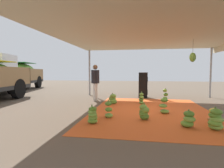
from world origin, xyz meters
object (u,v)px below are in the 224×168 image
object	(u,v)px
banana_bunch_4	(144,112)
banana_bunch_3	(164,106)
banana_bunch_0	(109,110)
cargo_truck_far	(11,73)
banana_bunch_2	(141,99)
banana_bunch_6	(93,115)
banana_bunch_9	(216,120)
worker_0	(95,80)
banana_bunch_8	(188,120)
banana_bunch_5	(113,99)
banana_bunch_7	(165,95)
banana_bunch_1	(214,116)
speaker_stack	(143,85)

from	to	relation	value
banana_bunch_4	banana_bunch_3	bearing A→B (deg)	-36.71
banana_bunch_0	cargo_truck_far	xyz separation A→B (m)	(6.31, 8.27, 1.04)
banana_bunch_0	banana_bunch_2	bearing A→B (deg)	-22.18
banana_bunch_6	banana_bunch_0	bearing A→B (deg)	-27.59
banana_bunch_9	cargo_truck_far	size ratio (longest dim) A/B	0.08
banana_bunch_2	worker_0	xyz separation A→B (m)	(0.58, 2.14, 0.76)
banana_bunch_9	banana_bunch_6	bearing A→B (deg)	88.47
banana_bunch_8	worker_0	world-z (taller)	worker_0
banana_bunch_5	banana_bunch_7	bearing A→B (deg)	-59.75
banana_bunch_6	banana_bunch_9	bearing A→B (deg)	-91.53
banana_bunch_3	banana_bunch_5	size ratio (longest dim) A/B	1.18
banana_bunch_2	banana_bunch_5	xyz separation A→B (m)	(-0.16, 1.19, -0.02)
banana_bunch_2	banana_bunch_6	size ratio (longest dim) A/B	1.07
banana_bunch_4	banana_bunch_5	world-z (taller)	banana_bunch_4
banana_bunch_1	banana_bunch_9	distance (m)	0.66
banana_bunch_1	banana_bunch_4	bearing A→B (deg)	89.68
banana_bunch_1	banana_bunch_7	world-z (taller)	banana_bunch_7
banana_bunch_4	cargo_truck_far	xyz separation A→B (m)	(6.37, 9.29, 1.05)
banana_bunch_8	speaker_stack	size ratio (longest dim) A/B	0.34
banana_bunch_0	banana_bunch_8	bearing A→B (deg)	-105.29
worker_0	speaker_stack	distance (m)	2.65
banana_bunch_2	speaker_stack	bearing A→B (deg)	-2.73
banana_bunch_8	cargo_truck_far	distance (m)	12.48
banana_bunch_0	banana_bunch_1	bearing A→B (deg)	-91.40
speaker_stack	worker_0	bearing A→B (deg)	121.68
banana_bunch_9	banana_bunch_7	bearing A→B (deg)	7.26
banana_bunch_5	banana_bunch_3	bearing A→B (deg)	-126.47
banana_bunch_7	banana_bunch_9	size ratio (longest dim) A/B	1.08
banana_bunch_4	banana_bunch_7	bearing A→B (deg)	-16.49
speaker_stack	banana_bunch_2	bearing A→B (deg)	177.27
banana_bunch_2	banana_bunch_5	distance (m)	1.20
banana_bunch_1	cargo_truck_far	size ratio (longest dim) A/B	0.07
banana_bunch_4	banana_bunch_9	distance (m)	1.75
speaker_stack	banana_bunch_6	bearing A→B (deg)	164.38
banana_bunch_2	banana_bunch_7	xyz separation A→B (m)	(1.20, -1.13, 0.03)
banana_bunch_9	speaker_stack	bearing A→B (deg)	17.42
banana_bunch_2	banana_bunch_5	bearing A→B (deg)	97.54
banana_bunch_4	cargo_truck_far	world-z (taller)	cargo_truck_far
cargo_truck_far	speaker_stack	bearing A→B (deg)	-101.81
banana_bunch_1	banana_bunch_9	world-z (taller)	banana_bunch_9
banana_bunch_9	banana_bunch_8	bearing A→B (deg)	77.98
banana_bunch_7	cargo_truck_far	size ratio (longest dim) A/B	0.09
banana_bunch_6	banana_bunch_9	size ratio (longest dim) A/B	0.91
banana_bunch_4	banana_bunch_6	world-z (taller)	banana_bunch_6
banana_bunch_2	banana_bunch_3	world-z (taller)	banana_bunch_3
banana_bunch_4	banana_bunch_9	world-z (taller)	banana_bunch_9
banana_bunch_0	banana_bunch_6	world-z (taller)	banana_bunch_0
banana_bunch_5	cargo_truck_far	bearing A→B (deg)	63.16
banana_bunch_0	banana_bunch_2	distance (m)	2.59
banana_bunch_3	speaker_stack	xyz separation A→B (m)	(3.53, 0.62, 0.43)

